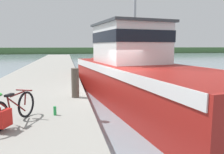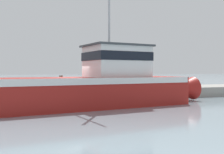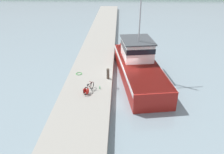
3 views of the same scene
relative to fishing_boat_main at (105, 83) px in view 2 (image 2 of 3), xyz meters
name	(u,v)px [view 2 (image 2 of 3)]	position (x,y,z in m)	size (l,w,h in m)	color
ground_plane	(76,105)	(-1.28, -1.59, -1.42)	(320.00, 320.00, 0.00)	gray
dock_pier	(66,94)	(-4.85, -1.59, -1.01)	(4.45, 80.00, 0.82)	gray
fishing_boat_main	(105,83)	(0.00, 0.00, 0.00)	(5.33, 14.21, 10.49)	maroon
bicycle_touring	(21,85)	(-4.65, -4.86, -0.26)	(0.83, 1.59, 0.75)	black
mooring_post	(61,83)	(-3.04, -2.25, -0.08)	(0.27, 0.27, 1.06)	#51473D
hose_coil	(66,87)	(-6.05, -1.35, -0.58)	(0.61, 0.61, 0.05)	green
water_bottle_by_bike	(31,89)	(-3.67, -4.23, -0.49)	(0.08, 0.08, 0.24)	green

